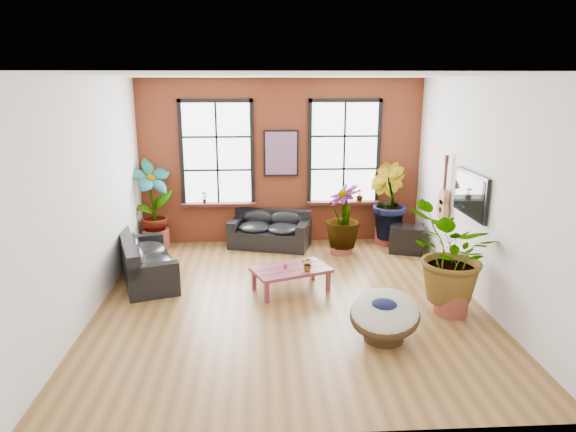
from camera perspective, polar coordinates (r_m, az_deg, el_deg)
name	(u,v)px	position (r m, az deg, el deg)	size (l,w,h in m)	color
room	(290,193)	(7.98, 0.19, 2.62)	(6.04, 6.54, 3.54)	brown
sofa_back	(270,231)	(10.93, -1.99, -1.63)	(1.82, 1.23, 0.76)	black
sofa_left	(144,261)	(9.43, -15.66, -4.86)	(1.38, 2.09, 0.76)	black
coffee_table	(291,271)	(8.61, 0.33, -6.12)	(1.42, 1.12, 0.48)	maroon
papasan_chair	(385,315)	(7.17, 10.68, -10.75)	(1.25, 1.25, 0.71)	#382414
poster	(281,153)	(10.93, -0.77, 6.99)	(0.74, 0.06, 0.98)	black
tv_wall_unit	(462,197)	(9.10, 18.77, 2.04)	(0.13, 1.86, 1.20)	black
media_box	(407,239)	(10.86, 13.04, -2.47)	(0.81, 0.74, 0.56)	black
pot_back_left	(156,239)	(11.19, -14.42, -2.47)	(0.69, 0.69, 0.40)	brown
pot_back_right	(387,235)	(11.34, 10.91, -2.12)	(0.66, 0.66, 0.37)	brown
pot_right_wall	(451,302)	(8.25, 17.65, -9.07)	(0.55, 0.55, 0.37)	brown
pot_mid	(341,246)	(10.58, 5.94, -3.31)	(0.50, 0.50, 0.32)	brown
floor_plant_back_left	(152,201)	(10.96, -14.86, 1.60)	(0.92, 0.62, 1.75)	#1C4D14
floor_plant_back_right	(387,201)	(11.13, 10.94, 1.66)	(0.89, 0.71, 1.61)	#1C4D14
floor_plant_right_wall	(452,255)	(8.00, 17.81, -4.18)	(1.37, 1.19, 1.52)	#1C4D14
floor_plant_mid	(343,216)	(10.42, 6.12, 0.00)	(0.72, 0.72, 1.29)	#1C4D14
table_plant	(308,264)	(8.45, 2.23, -5.33)	(0.22, 0.19, 0.24)	#1C4D14
sill_plant_left	(204,197)	(11.09, -9.30, 2.11)	(0.14, 0.10, 0.27)	#1C4D14
sill_plant_right	(360,195)	(11.24, 7.95, 2.33)	(0.15, 0.15, 0.27)	#1C4D14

